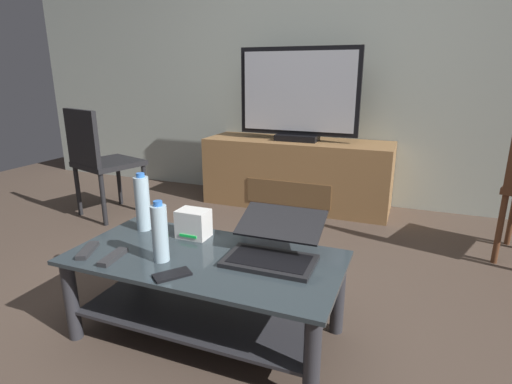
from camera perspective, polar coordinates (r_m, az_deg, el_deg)
ground_plane at (r=1.94m, az=-4.90°, el=-19.45°), size 7.68×7.68×0.00m
back_wall at (r=3.73m, az=11.15°, el=20.29°), size 6.40×0.12×2.80m
coffee_table at (r=1.81m, az=-7.11°, el=-12.46°), size 1.16×0.57×0.39m
media_cabinet at (r=3.56m, az=5.78°, el=2.67°), size 1.60×0.52×0.58m
television at (r=3.44m, az=6.00°, el=13.27°), size 1.01×0.20×0.76m
side_chair at (r=3.43m, az=-21.29°, el=4.55°), size 0.55×0.55×0.87m
laptop at (r=1.71m, az=2.63°, el=-7.45°), size 0.37×0.38×0.17m
router_box at (r=1.93m, az=-8.82°, el=-4.42°), size 0.15×0.11×0.13m
water_bottle_near at (r=1.70m, az=-13.41°, el=-5.62°), size 0.07×0.07×0.26m
water_bottle_far at (r=2.05m, az=-15.72°, el=-1.50°), size 0.07×0.07×0.29m
cell_phone at (r=1.61m, az=-11.76°, el=-11.37°), size 0.14×0.15×0.01m
tv_remote at (r=1.91m, az=-22.66°, el=-7.62°), size 0.10×0.16×0.02m
soundbar_remote at (r=1.81m, az=-19.53°, el=-8.64°), size 0.06×0.16×0.02m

